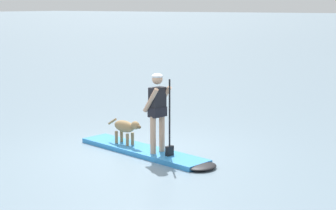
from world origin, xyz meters
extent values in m
plane|color=gray|center=(0.00, 0.00, 0.00)|extent=(400.00, 400.00, 0.00)
cube|color=#338CD8|center=(0.00, 0.00, 0.05)|extent=(3.40, 1.29, 0.10)
ellipsoid|color=black|center=(1.64, -0.30, 0.05)|extent=(0.67, 0.75, 0.10)
cylinder|color=tan|center=(0.48, 0.04, 0.49)|extent=(0.12, 0.12, 0.79)
cylinder|color=tan|center=(0.43, -0.21, 0.49)|extent=(0.12, 0.12, 0.79)
cube|color=black|center=(0.45, -0.08, 0.97)|extent=(0.28, 0.39, 0.20)
cube|color=black|center=(0.45, -0.08, 1.19)|extent=(0.26, 0.37, 0.59)
sphere|color=tan|center=(0.45, -0.08, 1.65)|extent=(0.22, 0.22, 0.22)
ellipsoid|color=white|center=(0.45, -0.08, 1.71)|extent=(0.23, 0.23, 0.11)
cylinder|color=tan|center=(0.49, 0.10, 1.24)|extent=(0.43, 0.16, 0.54)
cylinder|color=tan|center=(0.42, -0.27, 1.24)|extent=(0.43, 0.16, 0.54)
cylinder|color=black|center=(0.80, -0.15, 0.89)|extent=(0.04, 0.04, 1.58)
cube|color=black|center=(0.80, -0.15, 0.20)|extent=(0.11, 0.19, 0.20)
ellipsoid|color=#997A51|center=(-0.57, 0.11, 0.50)|extent=(0.64, 0.33, 0.26)
ellipsoid|color=#997A51|center=(-0.21, 0.04, 0.58)|extent=(0.25, 0.20, 0.18)
ellipsoid|color=brown|center=(-0.11, 0.02, 0.56)|extent=(0.13, 0.10, 0.08)
cylinder|color=#997A51|center=(-0.97, 0.18, 0.55)|extent=(0.27, 0.10, 0.18)
cylinder|color=#997A51|center=(-0.38, 0.15, 0.23)|extent=(0.07, 0.07, 0.27)
cylinder|color=#997A51|center=(-0.41, 0.00, 0.23)|extent=(0.07, 0.07, 0.27)
cylinder|color=#997A51|center=(-0.74, 0.22, 0.23)|extent=(0.07, 0.07, 0.27)
cylinder|color=#997A51|center=(-0.77, 0.06, 0.23)|extent=(0.07, 0.07, 0.27)
camera|label=1|loc=(6.80, -9.27, 3.16)|focal=58.76mm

